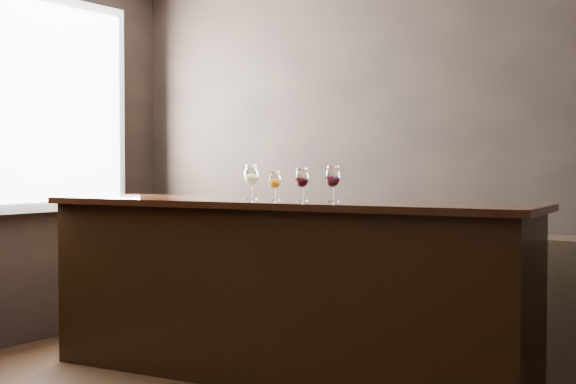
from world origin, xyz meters
The scene contains 8 objects.
room_shell centered at (-0.23, 0.11, 1.81)m, with size 5.02×4.52×2.81m.
bar_counter centered at (-0.41, 1.11, 0.52)m, with size 2.99×0.65×1.05m, color black.
bar_top centered at (-0.41, 1.11, 1.07)m, with size 3.09×0.72×0.04m, color black.
back_bar_shelf centered at (0.34, 2.03, 0.43)m, with size 2.39×0.40×0.86m, color black.
glass_white centered at (-0.64, 1.13, 1.23)m, with size 0.09×0.09×0.21m.
glass_amber centered at (-0.45, 1.11, 1.20)m, with size 0.07×0.07×0.17m.
glass_red_a centered at (-0.27, 1.13, 1.22)m, with size 0.08×0.08×0.19m.
glass_red_b centered at (-0.06, 1.13, 1.22)m, with size 0.09×0.09×0.21m.
Camera 1 is at (2.27, -2.87, 1.30)m, focal length 50.00 mm.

